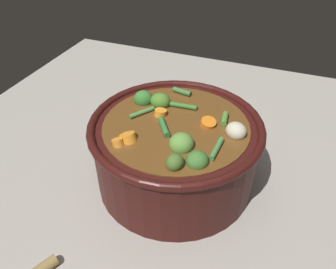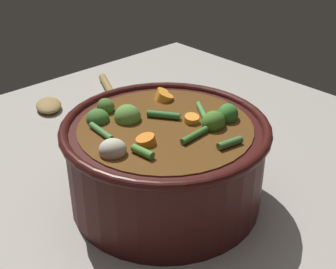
{
  "view_description": "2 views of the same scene",
  "coord_description": "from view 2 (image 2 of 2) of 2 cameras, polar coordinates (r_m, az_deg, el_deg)",
  "views": [
    {
      "loc": [
        -0.16,
        0.44,
        0.47
      ],
      "look_at": [
        0.01,
        0.02,
        0.12
      ],
      "focal_mm": 35.94,
      "sensor_mm": 36.0,
      "label": 1
    },
    {
      "loc": [
        -0.39,
        -0.43,
        0.45
      ],
      "look_at": [
        0.01,
        0.01,
        0.11
      ],
      "focal_mm": 49.02,
      "sensor_mm": 36.0,
      "label": 2
    }
  ],
  "objects": [
    {
      "name": "cooking_pot",
      "position": [
        0.69,
        -0.33,
        -3.21
      ],
      "size": [
        0.31,
        0.31,
        0.15
      ],
      "color": "#38110F",
      "rests_on": "ground_plane"
    },
    {
      "name": "ground_plane",
      "position": [
        0.73,
        -0.3,
        -7.93
      ],
      "size": [
        1.1,
        1.1,
        0.0
      ],
      "primitive_type": "plane",
      "color": "#9E998E"
    },
    {
      "name": "wooden_spoon",
      "position": [
        1.04,
        -10.78,
        4.1
      ],
      "size": [
        0.23,
        0.23,
        0.02
      ],
      "color": "olive",
      "rests_on": "ground_plane"
    }
  ]
}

